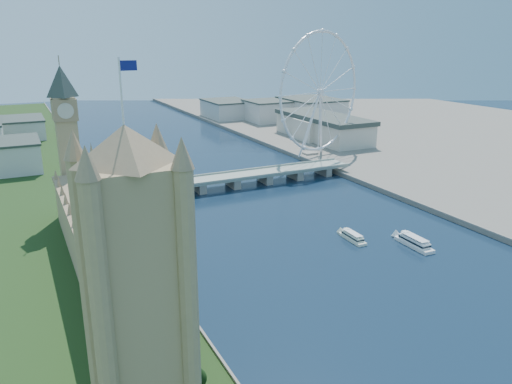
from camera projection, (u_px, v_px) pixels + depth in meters
tree_row at (204, 379)px, 167.24m from camera, size 7.50×199.50×20.91m
victoria_tower at (137, 287)px, 135.32m from camera, size 28.16×28.16×112.00m
parliament_range at (101, 250)px, 247.50m from camera, size 24.00×200.00×70.00m
big_ben at (66, 122)px, 325.92m from camera, size 20.02×20.02×110.00m
westminster_bridge at (233, 179)px, 416.42m from camera, size 220.00×22.00×9.50m
london_eye at (320, 93)px, 496.25m from camera, size 113.60×39.12×124.30m
county_hall at (322, 141)px, 603.61m from camera, size 54.00×144.00×35.00m
city_skyline at (181, 120)px, 652.92m from camera, size 505.00×280.00×32.00m
tour_boat_near at (352, 240)px, 307.70m from camera, size 7.25×25.32×5.50m
tour_boat_far at (414, 246)px, 298.68m from camera, size 8.53×30.54×6.71m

